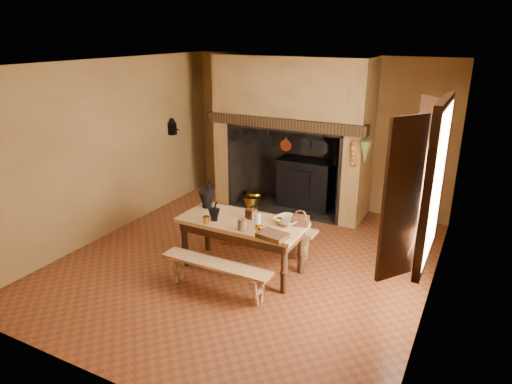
{
  "coord_description": "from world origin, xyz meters",
  "views": [
    {
      "loc": [
        2.88,
        -5.24,
        3.2
      ],
      "look_at": [
        0.0,
        0.3,
        0.98
      ],
      "focal_mm": 32.0,
      "sensor_mm": 36.0,
      "label": 1
    }
  ],
  "objects_px": {
    "coffee_grinder": "(251,213)",
    "work_table": "(242,228)",
    "bench_front": "(216,270)",
    "wicker_basket": "(300,220)",
    "mixing_bowl": "(287,221)",
    "iron_range": "(306,183)"
  },
  "relations": [
    {
      "from": "bench_front",
      "to": "mixing_bowl",
      "type": "distance_m",
      "value": 1.16
    },
    {
      "from": "coffee_grinder",
      "to": "mixing_bowl",
      "type": "bearing_deg",
      "value": 12.35
    },
    {
      "from": "bench_front",
      "to": "coffee_grinder",
      "type": "bearing_deg",
      "value": 84.96
    },
    {
      "from": "coffee_grinder",
      "to": "work_table",
      "type": "bearing_deg",
      "value": -112.4
    },
    {
      "from": "bench_front",
      "to": "coffee_grinder",
      "type": "relative_size",
      "value": 7.63
    },
    {
      "from": "iron_range",
      "to": "wicker_basket",
      "type": "bearing_deg",
      "value": -70.54
    },
    {
      "from": "bench_front",
      "to": "wicker_basket",
      "type": "xyz_separation_m",
      "value": [
        0.76,
        0.9,
        0.5
      ]
    },
    {
      "from": "mixing_bowl",
      "to": "work_table",
      "type": "bearing_deg",
      "value": -162.37
    },
    {
      "from": "work_table",
      "to": "coffee_grinder",
      "type": "distance_m",
      "value": 0.24
    },
    {
      "from": "iron_range",
      "to": "wicker_basket",
      "type": "relative_size",
      "value": 6.56
    },
    {
      "from": "mixing_bowl",
      "to": "coffee_grinder",
      "type": "bearing_deg",
      "value": -173.77
    },
    {
      "from": "bench_front",
      "to": "wicker_basket",
      "type": "height_order",
      "value": "wicker_basket"
    },
    {
      "from": "coffee_grinder",
      "to": "iron_range",
      "type": "bearing_deg",
      "value": 100.08
    },
    {
      "from": "iron_range",
      "to": "work_table",
      "type": "distance_m",
      "value": 2.69
    },
    {
      "from": "wicker_basket",
      "to": "mixing_bowl",
      "type": "bearing_deg",
      "value": -179.2
    },
    {
      "from": "iron_range",
      "to": "mixing_bowl",
      "type": "xyz_separation_m",
      "value": [
        0.7,
        -2.5,
        0.31
      ]
    },
    {
      "from": "work_table",
      "to": "bench_front",
      "type": "bearing_deg",
      "value": -90.0
    },
    {
      "from": "work_table",
      "to": "wicker_basket",
      "type": "bearing_deg",
      "value": 16.28
    },
    {
      "from": "iron_range",
      "to": "work_table",
      "type": "relative_size",
      "value": 0.93
    },
    {
      "from": "work_table",
      "to": "coffee_grinder",
      "type": "height_order",
      "value": "coffee_grinder"
    },
    {
      "from": "bench_front",
      "to": "coffee_grinder",
      "type": "height_order",
      "value": "coffee_grinder"
    },
    {
      "from": "coffee_grinder",
      "to": "wicker_basket",
      "type": "bearing_deg",
      "value": 13.62
    }
  ]
}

